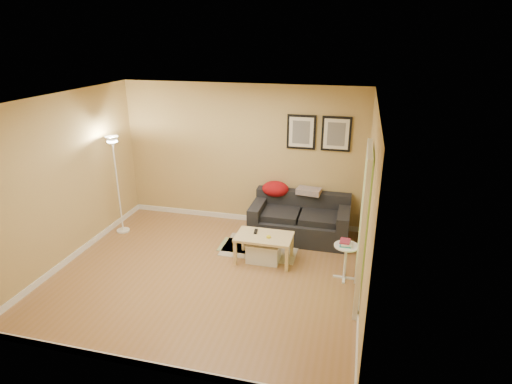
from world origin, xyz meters
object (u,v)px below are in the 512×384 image
at_px(side_table, 345,262).
at_px(coffee_table, 264,248).
at_px(floor_lamp, 118,188).
at_px(sofa, 300,218).
at_px(storage_bin, 264,251).
at_px(book_stack, 346,243).

bearing_deg(side_table, coffee_table, 170.20).
distance_m(coffee_table, floor_lamp, 2.85).
height_order(coffee_table, side_table, side_table).
distance_m(sofa, floor_lamp, 3.26).
distance_m(side_table, floor_lamp, 4.11).
bearing_deg(storage_bin, floor_lamp, 171.60).
distance_m(sofa, storage_bin, 1.07).
relative_size(sofa, coffee_table, 1.93).
bearing_deg(floor_lamp, sofa, 9.87).
bearing_deg(book_stack, sofa, 129.66).
bearing_deg(side_table, storage_bin, 170.12).
distance_m(sofa, book_stack, 1.44).
distance_m(coffee_table, side_table, 1.29).
distance_m(sofa, side_table, 1.45).
bearing_deg(storage_bin, book_stack, -9.25).
xyz_separation_m(storage_bin, side_table, (1.27, -0.22, 0.11)).
bearing_deg(sofa, book_stack, -54.60).
height_order(sofa, side_table, sofa).
relative_size(side_table, book_stack, 2.58).
relative_size(coffee_table, storage_bin, 1.68).
distance_m(coffee_table, book_stack, 1.32).
relative_size(storage_bin, side_table, 0.96).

